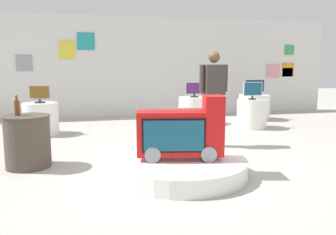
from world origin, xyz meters
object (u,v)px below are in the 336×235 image
at_px(novelty_firetruck_tv, 182,133).
at_px(tv_on_left_rear, 255,87).
at_px(display_pedestal_left_rear, 254,107).
at_px(shopper_browsing_near_truck, 213,91).
at_px(display_pedestal_far_right, 41,119).
at_px(bottle_on_side_table, 17,107).
at_px(tv_on_center_rear, 194,90).
at_px(tv_on_right_rear, 253,90).
at_px(tv_on_far_right, 40,94).
at_px(main_display_pedestal, 180,167).
at_px(side_table_round, 28,141).
at_px(display_pedestal_right_rear, 252,114).
at_px(display_pedestal_center_rear, 194,110).

relative_size(novelty_firetruck_tv, tv_on_left_rear, 2.22).
xyz_separation_m(display_pedestal_left_rear, shopper_browsing_near_truck, (-2.24, -2.75, 0.66)).
relative_size(display_pedestal_far_right, shopper_browsing_near_truck, 0.43).
bearing_deg(shopper_browsing_near_truck, bottle_on_side_table, -169.40).
relative_size(tv_on_left_rear, shopper_browsing_near_truck, 0.31).
bearing_deg(novelty_firetruck_tv, tv_on_left_rear, 52.52).
bearing_deg(tv_on_center_rear, tv_on_right_rear, -38.27).
relative_size(tv_on_far_right, bottle_on_side_table, 1.52).
xyz_separation_m(main_display_pedestal, display_pedestal_left_rear, (3.25, 4.21, 0.23)).
distance_m(main_display_pedestal, side_table_round, 2.21).
relative_size(display_pedestal_left_rear, display_pedestal_right_rear, 1.21).
bearing_deg(side_table_round, novelty_firetruck_tv, -22.89).
bearing_deg(novelty_firetruck_tv, tv_on_right_rear, 49.87).
xyz_separation_m(tv_on_center_rear, tv_on_far_right, (-3.60, -0.56, 0.00)).
bearing_deg(tv_on_far_right, main_display_pedestal, -57.32).
height_order(main_display_pedestal, tv_on_left_rear, tv_on_left_rear).
bearing_deg(tv_on_center_rear, bottle_on_side_table, -139.65).
bearing_deg(display_pedestal_left_rear, tv_on_center_rear, -170.93).
bearing_deg(display_pedestal_left_rear, tv_on_right_rear, -119.62).
bearing_deg(display_pedestal_right_rear, bottle_on_side_table, -155.44).
bearing_deg(bottle_on_side_table, tv_on_center_rear, 40.35).
height_order(display_pedestal_right_rear, shopper_browsing_near_truck, shopper_browsing_near_truck).
bearing_deg(display_pedestal_center_rear, shopper_browsing_near_truck, -99.95).
bearing_deg(bottle_on_side_table, side_table_round, -9.72).
bearing_deg(display_pedestal_center_rear, display_pedestal_right_rear, -38.27).
distance_m(display_pedestal_center_rear, display_pedestal_far_right, 3.65).
bearing_deg(display_pedestal_right_rear, display_pedestal_center_rear, 141.73).
bearing_deg(display_pedestal_far_right, main_display_pedestal, -57.35).
distance_m(display_pedestal_left_rear, display_pedestal_center_rear, 1.83).
xyz_separation_m(tv_on_center_rear, tv_on_right_rear, (1.13, -0.89, 0.04)).
xyz_separation_m(novelty_firetruck_tv, display_pedestal_center_rear, (1.43, 3.94, -0.23)).
height_order(display_pedestal_center_rear, display_pedestal_far_right, same).
height_order(display_pedestal_center_rear, tv_on_right_rear, tv_on_right_rear).
distance_m(main_display_pedestal, novelty_firetruck_tv, 0.46).
bearing_deg(main_display_pedestal, bottle_on_side_table, 157.83).
xyz_separation_m(display_pedestal_left_rear, display_pedestal_center_rear, (-1.81, -0.28, 0.00)).
bearing_deg(bottle_on_side_table, tv_on_left_rear, 31.71).
bearing_deg(tv_on_far_right, bottle_on_side_table, -89.69).
bearing_deg(display_pedestal_left_rear, display_pedestal_right_rear, -119.70).
relative_size(display_pedestal_right_rear, tv_on_right_rear, 1.46).
relative_size(main_display_pedestal, side_table_round, 2.38).
height_order(novelty_firetruck_tv, display_pedestal_right_rear, novelty_firetruck_tv).
distance_m(tv_on_left_rear, bottle_on_side_table, 6.34).
bearing_deg(tv_on_far_right, shopper_browsing_near_truck, -30.88).
bearing_deg(tv_on_center_rear, main_display_pedestal, -110.26).
bearing_deg(display_pedestal_right_rear, display_pedestal_left_rear, 60.30).
xyz_separation_m(main_display_pedestal, side_table_round, (-2.03, 0.85, 0.27)).
distance_m(display_pedestal_center_rear, side_table_round, 4.64).
bearing_deg(display_pedestal_far_right, tv_on_left_rear, 8.86).
relative_size(tv_on_center_rear, bottle_on_side_table, 1.46).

